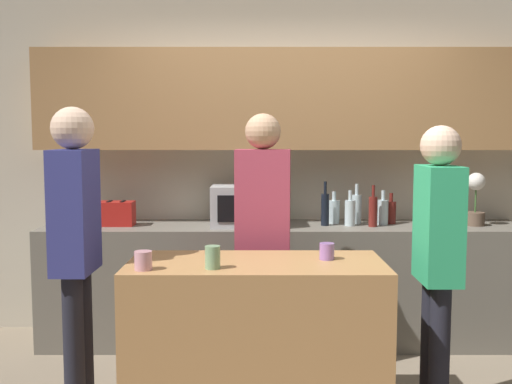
# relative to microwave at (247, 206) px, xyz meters

# --- Properties ---
(back_wall) EXTENTS (6.40, 0.40, 2.70)m
(back_wall) POSITION_rel_microwave_xyz_m (0.29, 0.29, 0.50)
(back_wall) COLOR beige
(back_wall) RESTS_ON ground_plane
(back_counter) EXTENTS (3.60, 0.62, 0.89)m
(back_counter) POSITION_rel_microwave_xyz_m (0.29, 0.02, -0.59)
(back_counter) COLOR #6B665B
(back_counter) RESTS_ON ground_plane
(kitchen_island) EXTENTS (1.37, 0.63, 0.89)m
(kitchen_island) POSITION_rel_microwave_xyz_m (0.07, -1.27, -0.59)
(kitchen_island) COLOR #B27F4C
(kitchen_island) RESTS_ON ground_plane
(microwave) EXTENTS (0.52, 0.39, 0.30)m
(microwave) POSITION_rel_microwave_xyz_m (0.00, 0.00, 0.00)
(microwave) COLOR #B7BABC
(microwave) RESTS_ON back_counter
(toaster) EXTENTS (0.26, 0.16, 0.18)m
(toaster) POSITION_rel_microwave_xyz_m (-0.97, 0.00, -0.06)
(toaster) COLOR #B21E19
(toaster) RESTS_ON back_counter
(potted_plant) EXTENTS (0.14, 0.14, 0.40)m
(potted_plant) POSITION_rel_microwave_xyz_m (1.70, 0.00, 0.05)
(potted_plant) COLOR brown
(potted_plant) RESTS_ON back_counter
(bottle_0) EXTENTS (0.06, 0.06, 0.33)m
(bottle_0) POSITION_rel_microwave_xyz_m (0.58, 0.00, -0.02)
(bottle_0) COLOR black
(bottle_0) RESTS_ON back_counter
(bottle_1) EXTENTS (0.09, 0.09, 0.24)m
(bottle_1) POSITION_rel_microwave_xyz_m (0.66, 0.11, -0.06)
(bottle_1) COLOR silver
(bottle_1) RESTS_ON back_counter
(bottle_2) EXTENTS (0.08, 0.08, 0.26)m
(bottle_2) POSITION_rel_microwave_xyz_m (0.77, -0.01, -0.05)
(bottle_2) COLOR silver
(bottle_2) RESTS_ON back_counter
(bottle_3) EXTENTS (0.07, 0.07, 0.30)m
(bottle_3) POSITION_rel_microwave_xyz_m (0.84, 0.10, -0.03)
(bottle_3) COLOR silver
(bottle_3) RESTS_ON back_counter
(bottle_4) EXTENTS (0.06, 0.06, 0.31)m
(bottle_4) POSITION_rel_microwave_xyz_m (0.93, -0.05, -0.03)
(bottle_4) COLOR maroon
(bottle_4) RESTS_ON back_counter
(bottle_5) EXTENTS (0.08, 0.08, 0.26)m
(bottle_5) POSITION_rel_microwave_xyz_m (1.02, 0.04, -0.05)
(bottle_5) COLOR silver
(bottle_5) RESTS_ON back_counter
(bottle_6) EXTENTS (0.08, 0.08, 0.24)m
(bottle_6) POSITION_rel_microwave_xyz_m (1.10, 0.09, -0.06)
(bottle_6) COLOR maroon
(bottle_6) RESTS_ON back_counter
(cup_0) EXTENTS (0.09, 0.09, 0.10)m
(cup_0) POSITION_rel_microwave_xyz_m (-0.50, -1.47, -0.10)
(cup_0) COLOR #D597A6
(cup_0) RESTS_ON kitchen_island
(cup_1) EXTENTS (0.08, 0.08, 0.09)m
(cup_1) POSITION_rel_microwave_xyz_m (0.45, -1.22, -0.11)
(cup_1) COLOR #9B6CB7
(cup_1) RESTS_ON kitchen_island
(cup_2) EXTENTS (0.08, 0.08, 0.12)m
(cup_2) POSITION_rel_microwave_xyz_m (-0.15, -1.44, -0.09)
(cup_2) COLOR #7DA77B
(cup_2) RESTS_ON kitchen_island
(person_left) EXTENTS (0.22, 0.34, 1.71)m
(person_left) POSITION_rel_microwave_xyz_m (-0.90, -1.26, -0.02)
(person_left) COLOR black
(person_left) RESTS_ON ground_plane
(person_center) EXTENTS (0.21, 0.34, 1.61)m
(person_center) POSITION_rel_microwave_xyz_m (1.04, -1.28, -0.08)
(person_center) COLOR black
(person_center) RESTS_ON ground_plane
(person_right) EXTENTS (0.35, 0.22, 1.69)m
(person_right) POSITION_rel_microwave_xyz_m (0.11, -0.70, -0.03)
(person_right) COLOR black
(person_right) RESTS_ON ground_plane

